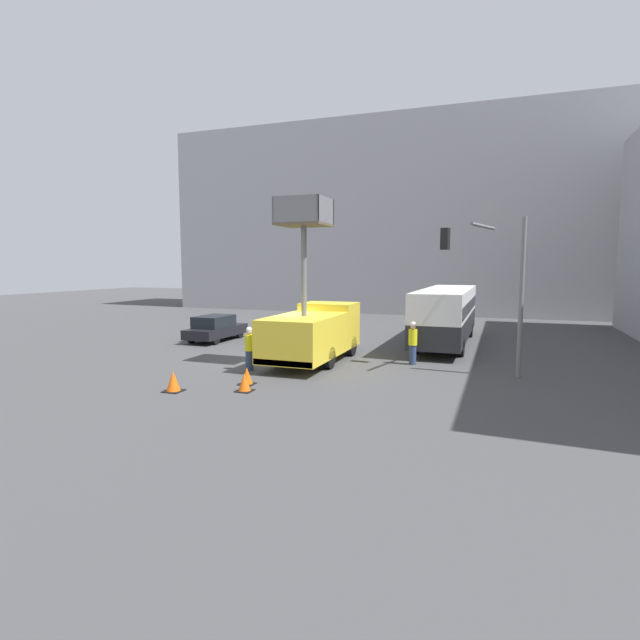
% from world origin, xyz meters
% --- Properties ---
extents(ground_plane, '(120.00, 120.00, 0.00)m').
position_xyz_m(ground_plane, '(0.00, 0.00, 0.00)').
color(ground_plane, '#424244').
extents(building_backdrop_far, '(44.00, 10.00, 17.59)m').
position_xyz_m(building_backdrop_far, '(0.00, 28.34, 8.79)').
color(building_backdrop_far, '#9E9EA3').
rests_on(building_backdrop_far, ground_plane).
extents(utility_truck, '(2.57, 6.60, 7.17)m').
position_xyz_m(utility_truck, '(1.44, 0.27, 1.52)').
color(utility_truck, yellow).
rests_on(utility_truck, ground_plane).
extents(city_bus, '(2.50, 11.26, 3.09)m').
position_xyz_m(city_bus, '(6.52, 7.62, 1.83)').
color(city_bus, '#232328').
rests_on(city_bus, ground_plane).
extents(traffic_light_pole, '(3.29, 3.04, 6.22)m').
position_xyz_m(traffic_light_pole, '(9.01, 0.47, 4.18)').
color(traffic_light_pole, slate).
rests_on(traffic_light_pole, ground_plane).
extents(road_worker_near_truck, '(0.38, 0.38, 1.84)m').
position_xyz_m(road_worker_near_truck, '(-0.42, -2.31, 0.92)').
color(road_worker_near_truck, navy).
rests_on(road_worker_near_truck, ground_plane).
extents(road_worker_directing, '(0.38, 0.38, 1.92)m').
position_xyz_m(road_worker_directing, '(5.76, 1.31, 0.97)').
color(road_worker_directing, navy).
rests_on(road_worker_directing, ground_plane).
extents(traffic_cone_near_truck, '(0.56, 0.56, 0.65)m').
position_xyz_m(traffic_cone_near_truck, '(1.06, -5.43, 0.30)').
color(traffic_cone_near_truck, black).
rests_on(traffic_cone_near_truck, ground_plane).
extents(traffic_cone_mid_road, '(0.63, 0.63, 0.72)m').
position_xyz_m(traffic_cone_mid_road, '(-1.26, -6.30, 0.34)').
color(traffic_cone_mid_road, black).
rests_on(traffic_cone_mid_road, ground_plane).
extents(traffic_cone_far_side, '(0.56, 0.56, 0.64)m').
position_xyz_m(traffic_cone_far_side, '(0.65, -4.51, 0.30)').
color(traffic_cone_far_side, black).
rests_on(traffic_cone_far_side, ground_plane).
extents(parked_car_curbside, '(1.80, 4.36, 1.48)m').
position_xyz_m(parked_car_curbside, '(-6.23, 4.40, 0.75)').
color(parked_car_curbside, black).
rests_on(parked_car_curbside, ground_plane).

